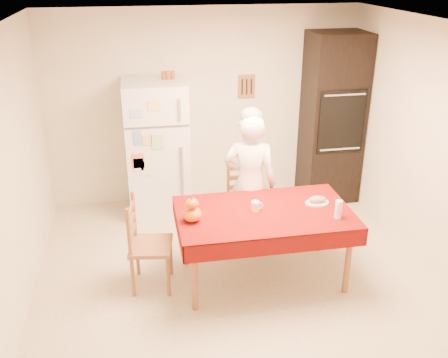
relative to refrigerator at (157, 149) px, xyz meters
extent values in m
plane|color=tan|center=(0.65, -1.88, -0.85)|extent=(4.50, 4.50, 0.00)
cube|color=#EDE4C8|center=(0.65, 0.37, 0.40)|extent=(4.00, 0.02, 2.50)
cube|color=#EDE4C8|center=(0.65, -4.13, 0.40)|extent=(4.00, 0.02, 2.50)
cube|color=#EDE4C8|center=(-1.35, -1.88, 0.40)|extent=(0.02, 4.50, 2.50)
cube|color=#EDE4C8|center=(2.65, -1.88, 0.40)|extent=(0.02, 4.50, 2.50)
cube|color=white|center=(0.65, -1.88, 1.65)|extent=(4.00, 4.50, 0.02)
cube|color=brown|center=(1.20, 0.36, 0.65)|extent=(0.22, 0.02, 0.30)
cube|color=white|center=(0.00, 0.00, 0.00)|extent=(0.75, 0.70, 1.70)
cube|color=silver|center=(0.26, -0.37, 0.60)|extent=(0.03, 0.03, 0.25)
cube|color=silver|center=(0.26, -0.37, -0.15)|extent=(0.03, 0.03, 0.60)
cube|color=black|center=(2.28, 0.05, 0.25)|extent=(0.70, 0.60, 2.20)
cube|color=black|center=(2.28, -0.26, 0.30)|extent=(0.59, 0.02, 0.80)
cylinder|color=brown|center=(0.19, -2.07, -0.50)|extent=(0.06, 0.06, 0.71)
cylinder|color=brown|center=(0.19, -1.29, -0.50)|extent=(0.06, 0.06, 0.71)
cylinder|color=brown|center=(1.67, -2.07, -0.50)|extent=(0.06, 0.06, 0.71)
cylinder|color=brown|center=(1.67, -1.29, -0.50)|extent=(0.06, 0.06, 0.71)
cube|color=brown|center=(0.93, -1.68, -0.12)|extent=(1.60, 0.90, 0.04)
cube|color=#590705|center=(0.93, -1.68, -0.09)|extent=(1.70, 1.00, 0.01)
cylinder|color=brown|center=(0.75, -1.08, -0.64)|extent=(0.04, 0.04, 0.43)
cylinder|color=brown|center=(0.75, -0.74, -0.64)|extent=(0.04, 0.04, 0.43)
cylinder|color=brown|center=(1.11, -1.09, -0.64)|extent=(0.04, 0.04, 0.43)
cylinder|color=brown|center=(1.11, -0.75, -0.64)|extent=(0.04, 0.04, 0.43)
cube|color=brown|center=(0.93, -0.91, -0.40)|extent=(0.42, 0.40, 0.04)
cube|color=brown|center=(0.93, -0.74, -0.15)|extent=(0.36, 0.03, 0.50)
cylinder|color=brown|center=(-0.04, -1.81, -0.64)|extent=(0.04, 0.04, 0.43)
cylinder|color=brown|center=(-0.37, -1.76, -0.64)|extent=(0.04, 0.04, 0.43)
cylinder|color=brown|center=(0.02, -1.46, -0.64)|extent=(0.04, 0.04, 0.43)
cylinder|color=brown|center=(-0.32, -1.41, -0.64)|extent=(0.04, 0.04, 0.43)
cube|color=brown|center=(-0.18, -1.61, -0.40)|extent=(0.46, 0.47, 0.04)
cube|color=brown|center=(-0.35, -1.59, -0.15)|extent=(0.08, 0.36, 0.50)
imported|color=white|center=(0.92, -1.08, -0.06)|extent=(0.67, 0.54, 1.58)
cylinder|color=white|center=(0.84, -1.66, -0.04)|extent=(0.08, 0.08, 0.10)
ellipsoid|color=#DE4505|center=(0.22, -1.75, -0.02)|extent=(0.18, 0.18, 0.13)
ellipsoid|color=#E04305|center=(0.22, -1.75, 0.09)|extent=(0.12, 0.12, 0.09)
cylinder|color=white|center=(1.58, -1.93, 0.00)|extent=(0.07, 0.07, 0.18)
cylinder|color=white|center=(1.49, -1.62, -0.08)|extent=(0.24, 0.24, 0.02)
ellipsoid|color=#9A704B|center=(1.49, -1.62, -0.04)|extent=(0.18, 0.10, 0.06)
cylinder|color=brown|center=(0.12, 0.05, 0.90)|extent=(0.05, 0.05, 0.10)
cylinder|color=#934B1A|center=(0.18, 0.05, 0.90)|extent=(0.05, 0.05, 0.10)
cylinder|color=brown|center=(0.23, 0.05, 0.90)|extent=(0.05, 0.05, 0.10)
camera|label=1|loc=(-0.23, -5.84, 2.16)|focal=40.00mm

